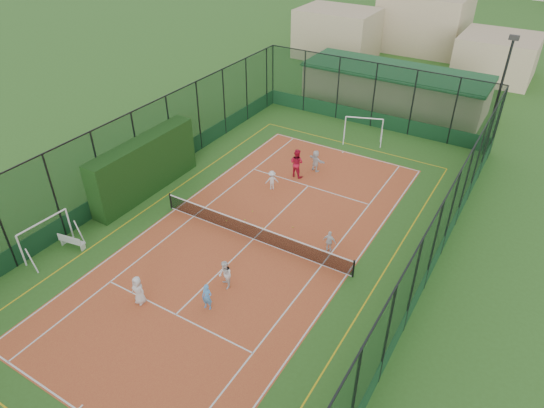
{
  "coord_description": "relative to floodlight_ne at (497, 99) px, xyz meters",
  "views": [
    {
      "loc": [
        11.56,
        -17.22,
        16.18
      ],
      "look_at": [
        0.01,
        1.92,
        1.2
      ],
      "focal_mm": 32.0,
      "sensor_mm": 36.0,
      "label": 1
    }
  ],
  "objects": [
    {
      "name": "child_far_left",
      "position": [
        -10.39,
        -11.7,
        -3.47
      ],
      "size": [
        0.94,
        0.9,
        1.28
      ],
      "primitive_type": "imported",
      "rotation": [
        0.0,
        0.0,
        3.85
      ],
      "color": "silver",
      "rests_on": "court_slab"
    },
    {
      "name": "child_far_right",
      "position": [
        -4.68,
        -15.4,
        -3.49
      ],
      "size": [
        0.75,
        0.35,
        1.25
      ],
      "primitive_type": "imported",
      "rotation": [
        0.0,
        0.0,
        3.21
      ],
      "color": "white",
      "rests_on": "court_slab"
    },
    {
      "name": "child_far_back",
      "position": [
        -9.12,
        -8.21,
        -3.37
      ],
      "size": [
        1.44,
        0.87,
        1.48
      ],
      "primitive_type": "imported",
      "rotation": [
        0.0,
        0.0,
        2.8
      ],
      "color": "silver",
      "rests_on": "court_slab"
    },
    {
      "name": "ground",
      "position": [
        -8.6,
        -16.6,
        -4.12
      ],
      "size": [
        300.0,
        300.0,
        0.0
      ],
      "primitive_type": "plane",
      "color": "#316121",
      "rests_on": "ground"
    },
    {
      "name": "tennis_balls",
      "position": [
        -9.37,
        -15.19,
        -4.08
      ],
      "size": [
        3.61,
        1.6,
        0.07
      ],
      "color": "#CCE033",
      "rests_on": "court_slab"
    },
    {
      "name": "hedge_left",
      "position": [
        -16.9,
        -15.86,
        -2.38
      ],
      "size": [
        1.2,
        7.97,
        3.49
      ],
      "primitive_type": "cube",
      "color": "black",
      "rests_on": "ground"
    },
    {
      "name": "clubhouse",
      "position": [
        -8.6,
        5.4,
        -2.55
      ],
      "size": [
        15.2,
        7.2,
        3.15
      ],
      "primitive_type": null,
      "color": "tan",
      "rests_on": "ground"
    },
    {
      "name": "futsal_goal_far",
      "position": [
        -8.17,
        -2.34,
        -3.23
      ],
      "size": [
        2.89,
        1.72,
        1.8
      ],
      "primitive_type": null,
      "rotation": [
        0.0,
        0.0,
        0.35
      ],
      "color": "white",
      "rests_on": "ground"
    },
    {
      "name": "perimeter_fence",
      "position": [
        -8.6,
        -16.6,
        -1.62
      ],
      "size": [
        18.12,
        34.12,
        5.0
      ],
      "primitive_type": null,
      "color": "#103219",
      "rests_on": "ground"
    },
    {
      "name": "child_near_mid",
      "position": [
        -7.61,
        -21.91,
        -3.44
      ],
      "size": [
        0.55,
        0.41,
        1.35
      ],
      "primitive_type": "imported",
      "rotation": [
        0.0,
        0.0,
        0.19
      ],
      "color": "#55A4F1",
      "rests_on": "court_slab"
    },
    {
      "name": "child_near_right",
      "position": [
        -7.72,
        -20.38,
        -3.36
      ],
      "size": [
        0.93,
        0.9,
        1.5
      ],
      "primitive_type": "imported",
      "rotation": [
        0.0,
        0.0,
        -0.68
      ],
      "color": "white",
      "rests_on": "court_slab"
    },
    {
      "name": "floodlight_ne",
      "position": [
        0.0,
        0.0,
        0.0
      ],
      "size": [
        0.6,
        0.26,
        8.25
      ],
      "primitive_type": null,
      "color": "black",
      "rests_on": "ground"
    },
    {
      "name": "coach",
      "position": [
        -9.86,
        -9.48,
        -3.15
      ],
      "size": [
        1.0,
        0.81,
        1.93
      ],
      "primitive_type": "imported",
      "rotation": [
        0.0,
        0.0,
        3.05
      ],
      "color": "red",
      "rests_on": "court_slab"
    },
    {
      "name": "futsal_goal_near",
      "position": [
        -17.18,
        -22.92,
        -3.19
      ],
      "size": [
        2.94,
        0.99,
        1.87
      ],
      "primitive_type": null,
      "rotation": [
        0.0,
        0.0,
        1.52
      ],
      "color": "white",
      "rests_on": "ground"
    },
    {
      "name": "tennis_net",
      "position": [
        -8.6,
        -16.6,
        -3.59
      ],
      "size": [
        11.67,
        0.12,
        1.06
      ],
      "primitive_type": null,
      "color": "black",
      "rests_on": "ground"
    },
    {
      "name": "white_bench",
      "position": [
        -16.4,
        -22.07,
        -3.71
      ],
      "size": [
        1.51,
        0.64,
        0.82
      ],
      "primitive_type": null,
      "rotation": [
        0.0,
        0.0,
        0.17
      ],
      "color": "white",
      "rests_on": "ground"
    },
    {
      "name": "child_near_left",
      "position": [
        -10.5,
        -23.23,
        -3.37
      ],
      "size": [
        0.72,
        0.47,
        1.48
      ],
      "primitive_type": "imported",
      "rotation": [
        0.0,
        0.0,
        0.0
      ],
      "color": "silver",
      "rests_on": "court_slab"
    },
    {
      "name": "court_slab",
      "position": [
        -8.6,
        -16.6,
        -4.12
      ],
      "size": [
        11.17,
        23.97,
        0.01
      ],
      "primitive_type": "cube",
      "color": "#AB3926",
      "rests_on": "ground"
    }
  ]
}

